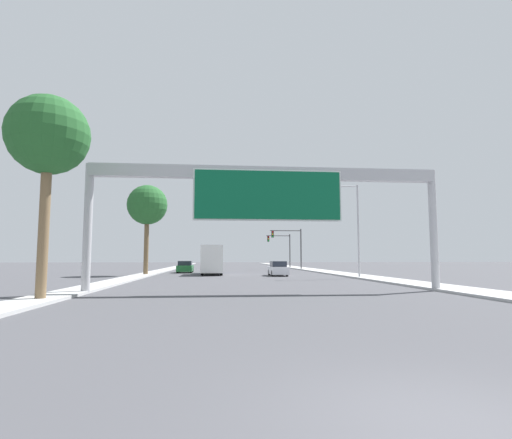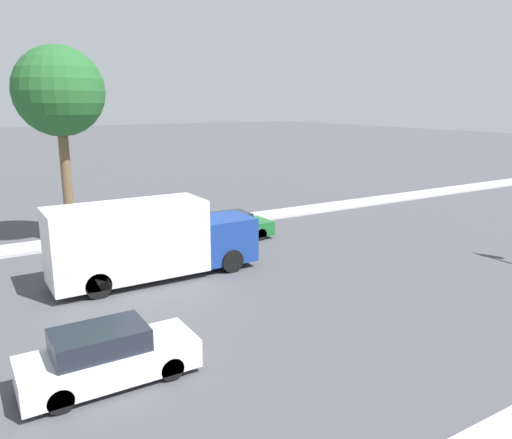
# 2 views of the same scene
# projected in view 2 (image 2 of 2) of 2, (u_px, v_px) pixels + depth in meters

# --- Properties ---
(median_strip_left) EXTENTS (2.00, 120.00, 0.15)m
(median_strip_left) POSITION_uv_depth(u_px,v_px,m) (363.00, 202.00, 36.25)
(median_strip_left) COLOR #B3B3B3
(median_strip_left) RESTS_ON ground
(car_far_right) EXTENTS (1.87, 4.35, 1.49)m
(car_far_right) POSITION_uv_depth(u_px,v_px,m) (230.00, 227.00, 26.37)
(car_far_right) COLOR #1E662D
(car_far_right) RESTS_ON ground
(car_mid_left) EXTENTS (1.70, 4.50, 1.54)m
(car_mid_left) POSITION_uv_depth(u_px,v_px,m) (108.00, 357.00, 12.91)
(car_mid_left) COLOR silver
(car_mid_left) RESTS_ON ground
(truck_box_primary) EXTENTS (2.33, 8.55, 3.26)m
(truck_box_primary) POSITION_uv_depth(u_px,v_px,m) (148.00, 240.00, 20.35)
(truck_box_primary) COLOR navy
(truck_box_primary) RESTS_ON ground
(palm_tree_background) EXTENTS (4.34, 4.34, 9.85)m
(palm_tree_background) POSITION_uv_depth(u_px,v_px,m) (59.00, 93.00, 24.06)
(palm_tree_background) COLOR brown
(palm_tree_background) RESTS_ON ground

